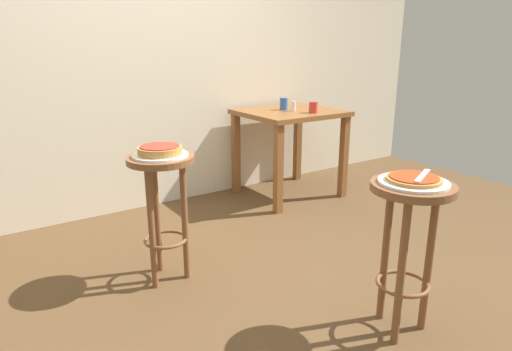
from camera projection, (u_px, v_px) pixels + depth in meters
name	position (u px, v px, depth m)	size (l,w,h in m)	color
ground_plane	(266.00, 284.00, 2.54)	(6.00, 6.00, 0.00)	brown
back_wall	(144.00, 18.00, 3.42)	(6.00, 0.10, 3.00)	beige
stool_foreground	(409.00, 226.00, 1.99)	(0.37, 0.37, 0.73)	brown
serving_plate_foreground	(413.00, 182.00, 1.93)	(0.30, 0.30, 0.01)	silver
pizza_foreground	(414.00, 179.00, 1.93)	(0.24, 0.24, 0.02)	#B78442
stool_middle	(163.00, 191.00, 2.46)	(0.37, 0.37, 0.73)	brown
serving_plate_middle	(160.00, 155.00, 2.40)	(0.30, 0.30, 0.01)	white
pizza_middle	(160.00, 150.00, 2.39)	(0.24, 0.24, 0.05)	#B78442
dining_table	(290.00, 126.00, 3.88)	(0.82, 0.74, 0.76)	brown
cup_near_edge	(313.00, 107.00, 3.69)	(0.07, 0.07, 0.09)	red
cup_far_edge	(284.00, 104.00, 3.86)	(0.07, 0.07, 0.10)	#3360B2
condiment_shaker	(293.00, 106.00, 3.79)	(0.04, 0.04, 0.08)	white
pizza_server_knife	(422.00, 176.00, 1.92)	(0.22, 0.02, 0.01)	silver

